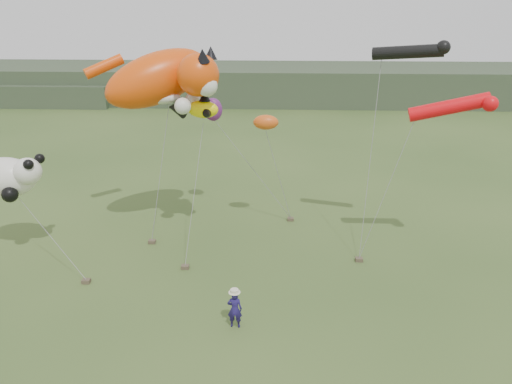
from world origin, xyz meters
TOP-DOWN VIEW (x-y plane):
  - ground at (0.00, 0.00)m, footprint 120.00×120.00m
  - headland at (-3.11, 44.69)m, footprint 90.00×13.00m
  - festival_attendant at (0.12, -0.66)m, footprint 0.57×0.39m
  - sandbag_anchors at (-1.16, 5.06)m, footprint 12.44×7.23m
  - cat_kite at (-3.62, 6.91)m, footprint 6.80×4.71m
  - fish_kite at (-2.33, 6.46)m, footprint 2.64×1.75m
  - tube_kites at (8.42, 5.64)m, footprint 5.00×2.90m
  - panda_kite at (-10.70, 4.83)m, footprint 3.28×2.12m
  - misc_kites at (-0.55, 8.93)m, footprint 3.98×2.56m

SIDE VIEW (x-z plane):
  - ground at x=0.00m, z-range 0.00..0.00m
  - sandbag_anchors at x=-1.16m, z-range 0.00..0.18m
  - festival_attendant at x=0.12m, z-range 0.00..1.52m
  - headland at x=-3.11m, z-range -0.08..3.92m
  - panda_kite at x=-10.70m, z-range 2.84..4.88m
  - misc_kites at x=-0.55m, z-range 5.33..6.55m
  - fish_kite at x=-2.33m, z-range 6.14..7.45m
  - cat_kite at x=-3.62m, z-range 6.23..9.90m
  - tube_kites at x=8.42m, z-range 6.48..9.86m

